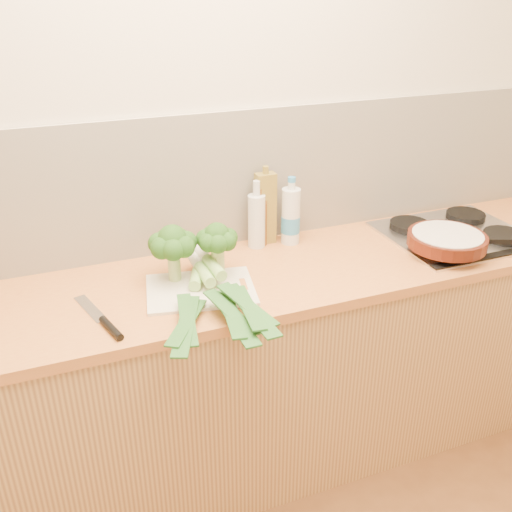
{
  "coord_description": "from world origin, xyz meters",
  "views": [
    {
      "loc": [
        -0.58,
        -0.55,
        1.89
      ],
      "look_at": [
        0.07,
        1.1,
        1.02
      ],
      "focal_mm": 40.0,
      "sensor_mm": 36.0,
      "label": 1
    }
  ],
  "objects": [
    {
      "name": "leek_front",
      "position": [
        -0.15,
        1.11,
        0.93
      ],
      "size": [
        0.3,
        0.64,
        0.04
      ],
      "rotation": [
        0.0,
        0.0,
        -0.38
      ],
      "color": "white",
      "rests_on": "chopping_board"
    },
    {
      "name": "chefs_knife",
      "position": [
        -0.46,
        1.03,
        0.91
      ],
      "size": [
        0.12,
        0.33,
        0.02
      ],
      "rotation": [
        0.0,
        0.0,
        0.27
      ],
      "color": "silver",
      "rests_on": "counter"
    },
    {
      "name": "counter",
      "position": [
        0.0,
        1.2,
        0.45
      ],
      "size": [
        3.2,
        0.62,
        0.9
      ],
      "color": "tan",
      "rests_on": "ground"
    },
    {
      "name": "amber_bottle",
      "position": [
        0.21,
        1.43,
        1.0
      ],
      "size": [
        0.06,
        0.06,
        0.24
      ],
      "color": "brown",
      "rests_on": "counter"
    },
    {
      "name": "leek_mid",
      "position": [
        -0.1,
        1.07,
        0.95
      ],
      "size": [
        0.1,
        0.64,
        0.04
      ],
      "rotation": [
        0.0,
        0.0,
        0.01
      ],
      "color": "white",
      "rests_on": "chopping_board"
    },
    {
      "name": "room_shell",
      "position": [
        0.0,
        1.49,
        1.17
      ],
      "size": [
        3.5,
        3.5,
        3.5
      ],
      "color": "beige",
      "rests_on": "ground"
    },
    {
      "name": "water_bottle",
      "position": [
        0.34,
        1.4,
        1.01
      ],
      "size": [
        0.08,
        0.08,
        0.26
      ],
      "color": "silver",
      "rests_on": "counter"
    },
    {
      "name": "gas_hob",
      "position": [
        1.02,
        1.2,
        0.91
      ],
      "size": [
        0.58,
        0.5,
        0.04
      ],
      "color": "silver",
      "rests_on": "counter"
    },
    {
      "name": "chopping_board",
      "position": [
        -0.12,
        1.14,
        0.91
      ],
      "size": [
        0.42,
        0.34,
        0.01
      ],
      "primitive_type": "cube",
      "rotation": [
        0.0,
        0.0,
        -0.19
      ],
      "color": "beige",
      "rests_on": "counter"
    },
    {
      "name": "glass_bottle",
      "position": [
        0.2,
        1.41,
        1.02
      ],
      "size": [
        0.07,
        0.07,
        0.28
      ],
      "color": "silver",
      "rests_on": "counter"
    },
    {
      "name": "broccoli_right",
      "position": [
        -0.04,
        1.21,
        1.05
      ],
      "size": [
        0.15,
        0.15,
        0.2
      ],
      "color": "#9AB469",
      "rests_on": "chopping_board"
    },
    {
      "name": "leek_back",
      "position": [
        -0.06,
        1.09,
        0.97
      ],
      "size": [
        0.11,
        0.67,
        0.04
      ],
      "rotation": [
        0.0,
        0.0,
        0.06
      ],
      "color": "white",
      "rests_on": "chopping_board"
    },
    {
      "name": "oil_tin",
      "position": [
        0.24,
        1.44,
        1.05
      ],
      "size": [
        0.08,
        0.05,
        0.33
      ],
      "color": "olive",
      "rests_on": "counter"
    },
    {
      "name": "skillet",
      "position": [
        0.86,
        1.07,
        0.97
      ],
      "size": [
        0.43,
        0.31,
        0.05
      ],
      "rotation": [
        0.0,
        0.0,
        -0.4
      ],
      "color": "#44160B",
      "rests_on": "gas_hob"
    },
    {
      "name": "broccoli_left",
      "position": [
        -0.19,
        1.24,
        1.05
      ],
      "size": [
        0.17,
        0.17,
        0.21
      ],
      "color": "#9AB469",
      "rests_on": "chopping_board"
    }
  ]
}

